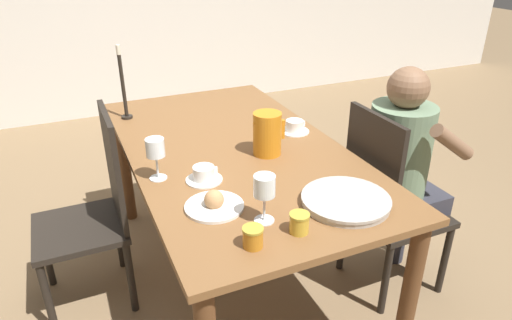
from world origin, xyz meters
The scene contains 15 objects.
ground_plane centered at (0.00, 0.00, 0.00)m, with size 20.00×20.00×0.00m, color #7F6647.
dining_table centered at (0.00, 0.00, 0.68)m, with size 0.96×1.77×0.78m.
chair_person_side centered at (0.66, -0.36, 0.50)m, with size 0.42×0.42×0.98m.
chair_opposite centered at (-0.66, 0.15, 0.50)m, with size 0.42×0.42×0.98m.
person_seated centered at (0.76, -0.32, 0.69)m, with size 0.39×0.41×1.17m.
red_pitcher centered at (0.11, -0.13, 0.88)m, with size 0.15×0.13×0.20m.
wine_glass_water centered at (-0.40, -0.17, 0.91)m, with size 0.08×0.08×0.18m.
wine_glass_juice centered at (-0.13, -0.63, 0.91)m, with size 0.08×0.08×0.18m.
teacup_near_person centered at (-0.23, -0.26, 0.81)m, with size 0.15×0.15×0.06m.
teacup_across centered at (0.35, 0.05, 0.81)m, with size 0.15×0.15×0.06m.
serving_tray centered at (0.20, -0.65, 0.79)m, with size 0.33×0.33×0.03m.
bread_plate centered at (-0.26, -0.48, 0.80)m, with size 0.22×0.22×0.07m.
jam_jar_amber centered at (-0.22, -0.75, 0.82)m, with size 0.07×0.07×0.07m.
jam_jar_red centered at (-0.05, -0.74, 0.82)m, with size 0.07×0.07×0.07m.
candlestick_tall centered at (-0.40, 0.59, 0.94)m, with size 0.06×0.06×0.40m.
Camera 1 is at (-0.70, -1.85, 1.68)m, focal length 32.00 mm.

